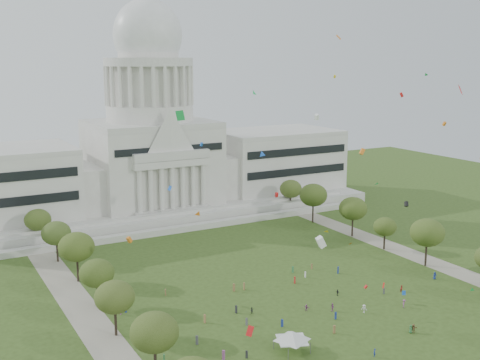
% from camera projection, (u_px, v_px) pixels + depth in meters
% --- Properties ---
extents(ground, '(400.00, 400.00, 0.00)m').
position_uv_depth(ground, '(339.00, 322.00, 132.50)').
color(ground, '#334A1A').
rests_on(ground, ground).
extents(capitol, '(160.00, 64.50, 91.30)m').
position_uv_depth(capitol, '(152.00, 153.00, 225.53)').
color(capitol, '#BAB6AD').
rests_on(capitol, ground).
extents(path_left, '(8.00, 160.00, 0.04)m').
position_uv_depth(path_left, '(86.00, 316.00, 135.42)').
color(path_left, gray).
rests_on(path_left, ground).
extents(path_right, '(8.00, 160.00, 0.04)m').
position_uv_depth(path_right, '(403.00, 251.00, 181.03)').
color(path_right, gray).
rests_on(path_right, ground).
extents(row_tree_l_1, '(8.86, 8.86, 12.59)m').
position_uv_depth(row_tree_l_1, '(154.00, 332.00, 107.25)').
color(row_tree_l_1, black).
rests_on(row_tree_l_1, ground).
extents(row_tree_l_2, '(8.42, 8.42, 11.97)m').
position_uv_depth(row_tree_l_2, '(115.00, 297.00, 124.26)').
color(row_tree_l_2, black).
rests_on(row_tree_l_2, ground).
extents(row_tree_r_2, '(9.55, 9.55, 13.58)m').
position_uv_depth(row_tree_r_2, '(427.00, 233.00, 166.54)').
color(row_tree_r_2, black).
rests_on(row_tree_r_2, ground).
extents(row_tree_l_3, '(8.12, 8.12, 11.55)m').
position_uv_depth(row_tree_l_3, '(97.00, 273.00, 139.02)').
color(row_tree_l_3, black).
rests_on(row_tree_l_3, ground).
extents(row_tree_r_3, '(7.01, 7.01, 9.98)m').
position_uv_depth(row_tree_r_3, '(385.00, 227.00, 181.78)').
color(row_tree_r_3, black).
rests_on(row_tree_r_3, ground).
extents(row_tree_l_4, '(9.29, 9.29, 13.21)m').
position_uv_depth(row_tree_l_4, '(76.00, 247.00, 154.66)').
color(row_tree_l_4, black).
rests_on(row_tree_l_4, ground).
extents(row_tree_r_4, '(9.19, 9.19, 13.06)m').
position_uv_depth(row_tree_r_4, '(353.00, 209.00, 194.85)').
color(row_tree_r_4, black).
rests_on(row_tree_r_4, ground).
extents(row_tree_l_5, '(8.33, 8.33, 11.85)m').
position_uv_depth(row_tree_l_5, '(56.00, 233.00, 170.26)').
color(row_tree_l_5, black).
rests_on(row_tree_l_5, ground).
extents(row_tree_r_5, '(9.82, 9.82, 13.96)m').
position_uv_depth(row_tree_r_5, '(313.00, 195.00, 211.41)').
color(row_tree_r_5, black).
rests_on(row_tree_r_5, ground).
extents(row_tree_l_6, '(8.19, 8.19, 11.64)m').
position_uv_depth(row_tree_l_6, '(38.00, 220.00, 185.05)').
color(row_tree_l_6, black).
rests_on(row_tree_l_6, ground).
extents(row_tree_r_6, '(8.42, 8.42, 11.97)m').
position_uv_depth(row_tree_r_6, '(291.00, 189.00, 228.24)').
color(row_tree_r_6, black).
rests_on(row_tree_r_6, ground).
extents(event_tent, '(10.18, 10.18, 4.39)m').
position_uv_depth(event_tent, '(292.00, 335.00, 118.35)').
color(event_tent, '#4C4C4C').
rests_on(event_tent, ground).
extents(person_0, '(1.12, 0.92, 1.96)m').
position_uv_depth(person_0, '(435.00, 276.00, 157.92)').
color(person_0, navy).
rests_on(person_0, ground).
extents(person_2, '(0.89, 0.62, 1.69)m').
position_uv_depth(person_2, '(402.00, 289.00, 149.41)').
color(person_2, '#B21E1E').
rests_on(person_2, ground).
extents(person_3, '(1.32, 1.42, 2.00)m').
position_uv_depth(person_3, '(364.00, 309.00, 136.94)').
color(person_3, silver).
rests_on(person_3, ground).
extents(person_4, '(0.75, 1.22, 1.98)m').
position_uv_depth(person_4, '(332.00, 307.00, 137.85)').
color(person_4, '#994C8C').
rests_on(person_4, ground).
extents(person_5, '(1.20, 1.52, 1.54)m').
position_uv_depth(person_5, '(306.00, 308.00, 138.05)').
color(person_5, '#994C8C').
rests_on(person_5, ground).
extents(person_6, '(0.66, 0.95, 1.84)m').
position_uv_depth(person_6, '(411.00, 329.00, 126.86)').
color(person_6, '#33723F').
rests_on(person_6, ground).
extents(person_7, '(0.74, 0.75, 1.67)m').
position_uv_depth(person_7, '(374.00, 353.00, 116.72)').
color(person_7, navy).
rests_on(person_7, ground).
extents(person_8, '(0.82, 0.63, 1.51)m').
position_uv_depth(person_8, '(252.00, 310.00, 136.61)').
color(person_8, '#26262B').
rests_on(person_8, ground).
extents(person_9, '(1.38, 1.22, 1.91)m').
position_uv_depth(person_9, '(404.00, 303.00, 139.95)').
color(person_9, '#994C8C').
rests_on(person_9, ground).
extents(person_10, '(0.71, 1.05, 1.65)m').
position_uv_depth(person_10, '(338.00, 293.00, 146.83)').
color(person_10, '#26262B').
rests_on(person_10, ground).
extents(person_11, '(1.89, 1.46, 1.91)m').
position_uv_depth(person_11, '(413.00, 328.00, 127.03)').
color(person_11, olive).
rests_on(person_11, ground).
extents(distant_crowd, '(61.08, 37.54, 1.94)m').
position_uv_depth(distant_crowd, '(247.00, 306.00, 138.57)').
color(distant_crowd, '#33723F').
rests_on(distant_crowd, ground).
extents(kite_swarm, '(80.58, 107.13, 59.51)m').
position_uv_depth(kite_swarm, '(331.00, 189.00, 132.67)').
color(kite_swarm, yellow).
rests_on(kite_swarm, ground).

